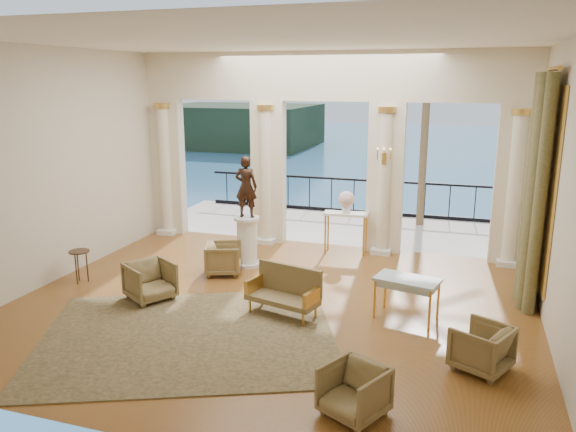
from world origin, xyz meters
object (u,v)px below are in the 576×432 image
(armchair_c, at_px, (482,346))
(statue, at_px, (246,187))
(settee, at_px, (285,291))
(side_table, at_px, (79,255))
(armchair_d, at_px, (223,257))
(game_table, at_px, (407,283))
(pedestal, at_px, (247,242))
(armchair_a, at_px, (150,279))
(armchair_b, at_px, (354,389))
(console_table, at_px, (346,220))

(armchair_c, relative_size, statue, 0.55)
(settee, relative_size, side_table, 2.08)
(armchair_c, height_order, armchair_d, same)
(game_table, bearing_deg, armchair_d, 177.17)
(settee, relative_size, pedestal, 1.24)
(settee, xyz_separation_m, game_table, (1.98, 0.42, 0.23))
(game_table, bearing_deg, side_table, -164.81)
(armchair_d, bearing_deg, armchair_a, 138.08)
(armchair_d, relative_size, settee, 0.53)
(armchair_b, distance_m, side_table, 6.61)
(statue, bearing_deg, armchair_c, 144.07)
(settee, height_order, side_table, settee)
(armchair_d, xyz_separation_m, pedestal, (0.27, 0.63, 0.16))
(armchair_d, distance_m, statue, 1.52)
(settee, bearing_deg, pedestal, 140.52)
(armchair_a, relative_size, side_table, 1.21)
(settee, distance_m, side_table, 4.30)
(armchair_d, xyz_separation_m, settee, (1.82, -1.51, 0.05))
(console_table, xyz_separation_m, side_table, (-4.54, -3.47, -0.23))
(settee, height_order, console_table, console_table)
(armchair_c, distance_m, armchair_d, 5.56)
(armchair_a, xyz_separation_m, pedestal, (0.96, 2.30, 0.13))
(side_table, bearing_deg, settee, -2.67)
(pedestal, xyz_separation_m, console_table, (1.80, 1.54, 0.27))
(armchair_c, bearing_deg, game_table, -113.39)
(settee, relative_size, statue, 1.03)
(armchair_a, distance_m, statue, 2.82)
(armchair_d, xyz_separation_m, side_table, (-2.47, -1.31, 0.19))
(armchair_a, xyz_separation_m, armchair_c, (5.66, -0.83, -0.03))
(armchair_b, relative_size, armchair_d, 0.97)
(pedestal, bearing_deg, armchair_c, -33.61)
(side_table, bearing_deg, pedestal, 35.27)
(settee, bearing_deg, console_table, 100.65)
(armchair_c, xyz_separation_m, game_table, (-1.17, 1.41, 0.28))
(game_table, xyz_separation_m, side_table, (-6.27, -0.22, -0.08))
(statue, bearing_deg, game_table, 151.74)
(game_table, height_order, pedestal, pedestal)
(armchair_d, relative_size, console_table, 0.69)
(pedestal, relative_size, side_table, 1.67)
(armchair_c, relative_size, armchair_d, 1.00)
(armchair_b, distance_m, pedestal, 5.74)
(armchair_a, distance_m, console_table, 4.74)
(settee, relative_size, console_table, 1.30)
(game_table, xyz_separation_m, statue, (-3.53, 1.72, 1.08))
(armchair_c, xyz_separation_m, statue, (-4.70, 3.12, 1.36))
(armchair_a, height_order, console_table, console_table)
(armchair_a, distance_m, armchair_d, 1.81)
(armchair_c, bearing_deg, settee, -80.55)
(pedestal, xyz_separation_m, side_table, (-2.74, -1.94, 0.04))
(armchair_a, distance_m, armchair_c, 5.72)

